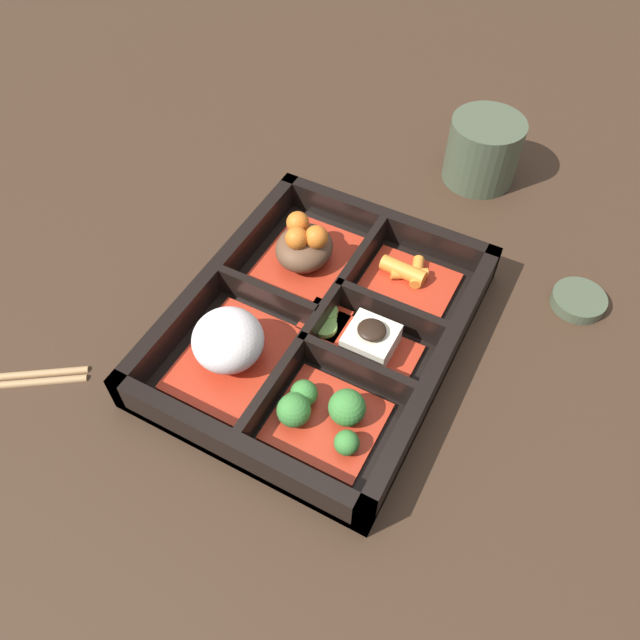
# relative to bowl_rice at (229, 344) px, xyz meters

# --- Properties ---
(ground_plane) EXTENTS (3.00, 3.00, 0.00)m
(ground_plane) POSITION_rel_bowl_rice_xyz_m (0.07, -0.05, -0.04)
(ground_plane) COLOR #382619
(bento_base) EXTENTS (0.30, 0.24, 0.01)m
(bento_base) POSITION_rel_bowl_rice_xyz_m (0.07, -0.05, -0.03)
(bento_base) COLOR black
(bento_base) RESTS_ON ground_plane
(bento_rim) EXTENTS (0.30, 0.24, 0.04)m
(bento_rim) POSITION_rel_bowl_rice_xyz_m (0.07, -0.06, -0.01)
(bento_rim) COLOR black
(bento_rim) RESTS_ON ground_plane
(bowl_rice) EXTENTS (0.11, 0.08, 0.06)m
(bowl_rice) POSITION_rel_bowl_rice_xyz_m (0.00, 0.00, 0.00)
(bowl_rice) COLOR #B22D19
(bowl_rice) RESTS_ON bento_base
(bowl_stew) EXTENTS (0.11, 0.08, 0.05)m
(bowl_stew) POSITION_rel_bowl_rice_xyz_m (0.13, -0.00, -0.00)
(bowl_stew) COLOR #B22D19
(bowl_stew) RESTS_ON bento_base
(bowl_greens) EXTENTS (0.08, 0.09, 0.04)m
(bowl_greens) POSITION_rel_bowl_rice_xyz_m (-0.02, -0.10, -0.01)
(bowl_greens) COLOR #B22D19
(bowl_greens) RESTS_ON bento_base
(bowl_tofu) EXTENTS (0.05, 0.09, 0.04)m
(bowl_tofu) POSITION_rel_bowl_rice_xyz_m (0.07, -0.10, -0.01)
(bowl_tofu) COLOR #B22D19
(bowl_tofu) RESTS_ON bento_base
(bowl_carrots) EXTENTS (0.08, 0.09, 0.02)m
(bowl_carrots) POSITION_rel_bowl_rice_xyz_m (0.16, -0.10, -0.02)
(bowl_carrots) COLOR #B22D19
(bowl_carrots) RESTS_ON bento_base
(bowl_pickles) EXTENTS (0.04, 0.04, 0.01)m
(bowl_pickles) POSITION_rel_bowl_rice_xyz_m (0.08, -0.05, -0.02)
(bowl_pickles) COLOR #B22D19
(bowl_pickles) RESTS_ON bento_base
(tea_cup) EXTENTS (0.08, 0.08, 0.07)m
(tea_cup) POSITION_rel_bowl_rice_xyz_m (0.36, -0.11, 0.00)
(tea_cup) COLOR #424C38
(tea_cup) RESTS_ON ground_plane
(sauce_dish) EXTENTS (0.05, 0.05, 0.01)m
(sauce_dish) POSITION_rel_bowl_rice_xyz_m (0.22, -0.26, -0.03)
(sauce_dish) COLOR #424C38
(sauce_dish) RESTS_ON ground_plane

